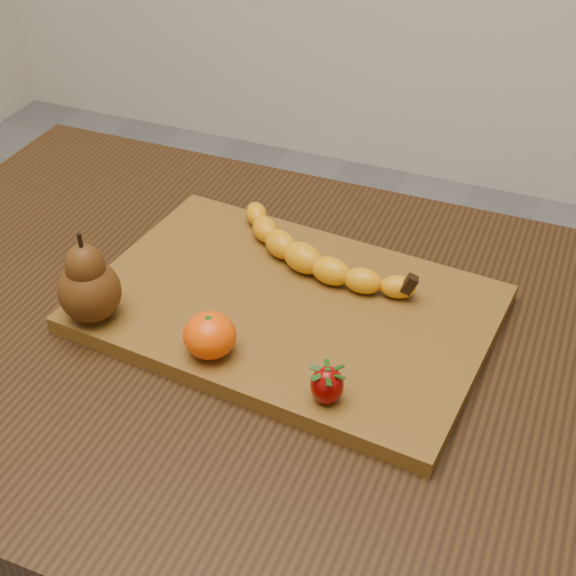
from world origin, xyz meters
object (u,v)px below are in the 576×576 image
at_px(cutting_board, 288,309).
at_px(mandarin, 210,335).
at_px(pear, 87,277).
at_px(table, 247,388).

height_order(cutting_board, mandarin, mandarin).
bearing_deg(pear, cutting_board, 28.63).
bearing_deg(mandarin, pear, 177.90).
distance_m(cutting_board, pear, 0.23).
xyz_separation_m(pear, mandarin, (0.15, -0.01, -0.03)).
relative_size(pear, mandarin, 1.92).
distance_m(table, pear, 0.24).
relative_size(table, pear, 9.32).
xyz_separation_m(cutting_board, mandarin, (-0.04, -0.11, 0.03)).
height_order(cutting_board, pear, pear).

